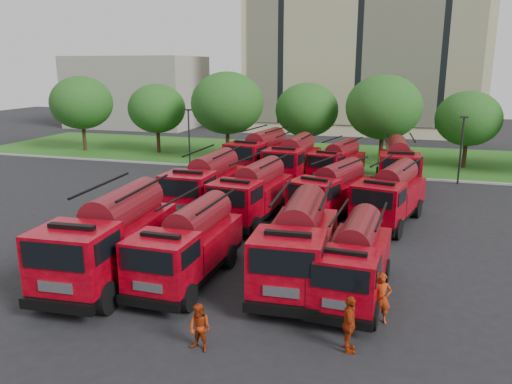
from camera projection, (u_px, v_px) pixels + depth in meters
ground at (234, 244)px, 25.11m from camera, size 140.00×140.00×0.00m
lawn at (319, 156)px, 49.25m from camera, size 70.00×16.00×0.12m
curb at (303, 172)px, 41.72m from camera, size 70.00×0.30×0.14m
apartment_building at (365, 36)px, 66.03m from camera, size 30.00×14.18×25.00m
side_building at (138, 92)px, 73.02m from camera, size 18.00×12.00×10.00m
tree_0 at (81, 103)px, 50.92m from camera, size 6.30×6.30×7.70m
tree_1 at (157, 109)px, 49.76m from camera, size 5.71×5.71×6.98m
tree_2 at (227, 103)px, 45.97m from camera, size 6.72×6.72×8.22m
tree_3 at (307, 110)px, 46.53m from camera, size 5.88×5.88×7.19m
tree_4 at (384, 107)px, 43.08m from camera, size 6.55×6.55×8.01m
tree_5 at (468, 119)px, 42.29m from camera, size 5.46×5.46×6.68m
lamp_post_0 at (189, 135)px, 43.13m from camera, size 0.60×0.25×5.11m
lamp_post_1 at (461, 146)px, 37.07m from camera, size 0.60×0.25×5.11m
fire_truck_0 at (111, 237)px, 20.61m from camera, size 3.33×8.13×3.63m
fire_truck_1 at (189, 244)px, 20.49m from camera, size 2.67×6.99×3.16m
fire_truck_2 at (298, 243)px, 20.21m from camera, size 3.09×7.67×3.43m
fire_truck_3 at (354, 259)px, 19.13m from camera, size 2.68×6.64×2.97m
fire_truck_4 at (207, 184)px, 30.12m from camera, size 2.96×7.75×3.50m
fire_truck_5 at (253, 193)px, 28.50m from camera, size 3.24×7.46×3.30m
fire_truck_6 at (332, 191)px, 29.23m from camera, size 4.30×7.31×3.15m
fire_truck_7 at (390, 195)px, 28.10m from camera, size 4.07×7.55×3.27m
fire_truck_8 at (260, 154)px, 40.25m from camera, size 3.85×8.22×3.60m
fire_truck_9 at (293, 160)px, 37.92m from camera, size 3.22×7.83×3.49m
fire_truck_10 at (337, 162)px, 38.02m from camera, size 3.82×7.10×3.07m
fire_truck_11 at (398, 165)px, 35.98m from camera, size 3.26×7.94×3.54m
firefighter_0 at (380, 322)px, 17.44m from camera, size 0.76×0.63×1.82m
firefighter_1 at (200, 350)px, 15.72m from camera, size 0.84×0.57×1.57m
firefighter_2 at (348, 351)px, 15.66m from camera, size 0.80×1.18×1.86m
firefighter_3 at (362, 300)px, 19.05m from camera, size 1.08×0.62×1.61m
firefighter_4 at (189, 250)px, 24.22m from camera, size 0.94×1.06×1.81m
firefighter_5 at (386, 237)px, 26.13m from camera, size 1.86×1.13×1.87m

